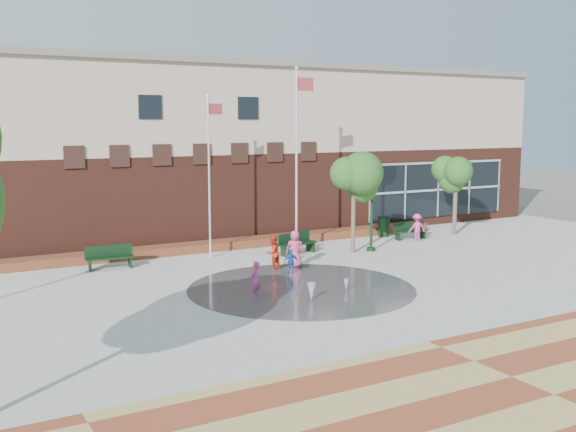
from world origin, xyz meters
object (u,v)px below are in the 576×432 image
flagpole_right (297,150)px  bench_left (110,262)px  trash_can (384,227)px  flagpole_left (210,168)px  child_splash (255,279)px

flagpole_right → bench_left: bearing=167.9°
flagpole_right → trash_can: bearing=6.7°
flagpole_left → bench_left: size_ratio=3.64×
flagpole_right → trash_can: (6.30, 1.58, -4.27)m
flagpole_right → trash_can: 7.77m
flagpole_right → bench_left: 9.77m
flagpole_left → child_splash: flagpole_left is taller
trash_can → child_splash: size_ratio=0.85×
flagpole_left → child_splash: 7.92m
flagpole_right → child_splash: 9.17m
flagpole_left → trash_can: bearing=-10.6°
bench_left → child_splash: size_ratio=1.59×
trash_can → flagpole_left: bearing=-175.8°
flagpole_right → bench_left: flagpole_right is taller
bench_left → trash_can: bearing=7.3°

